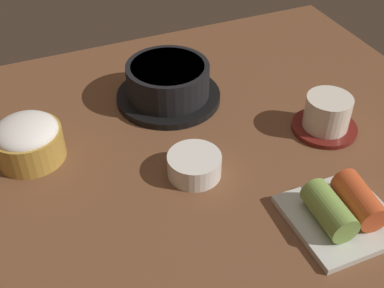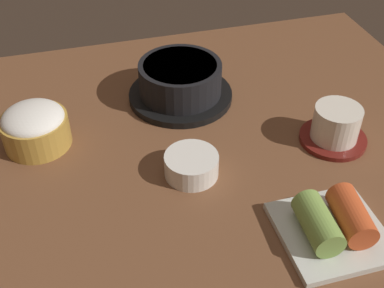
{
  "view_description": "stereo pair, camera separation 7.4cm",
  "coord_description": "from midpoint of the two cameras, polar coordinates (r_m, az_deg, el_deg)",
  "views": [
    {
      "loc": [
        -20.25,
        -54.37,
        52.54
      ],
      "look_at": [
        2.0,
        -2.0,
        5.0
      ],
      "focal_mm": 46.43,
      "sensor_mm": 36.0,
      "label": 1
    },
    {
      "loc": [
        -13.26,
        -56.82,
        52.54
      ],
      "look_at": [
        2.0,
        -2.0,
        5.0
      ],
      "focal_mm": 46.43,
      "sensor_mm": 36.0,
      "label": 2
    }
  ],
  "objects": [
    {
      "name": "rice_bowl",
      "position": [
        0.79,
        -20.92,
        0.38
      ],
      "size": [
        10.42,
        10.42,
        6.81
      ],
      "color": "#B78C38",
      "rests_on": "dining_table"
    },
    {
      "name": "dining_table",
      "position": [
        0.78,
        -4.67,
        -1.88
      ],
      "size": [
        100.0,
        76.0,
        2.0
      ],
      "primitive_type": "cube",
      "color": "brown",
      "rests_on": "ground"
    },
    {
      "name": "tea_cup_with_saucer",
      "position": [
        0.82,
        12.76,
        3.15
      ],
      "size": [
        10.63,
        10.63,
        6.25
      ],
      "color": "maroon",
      "rests_on": "dining_table"
    },
    {
      "name": "stone_pot",
      "position": [
        0.87,
        -5.22,
        6.88
      ],
      "size": [
        18.33,
        18.33,
        6.91
      ],
      "color": "black",
      "rests_on": "dining_table"
    },
    {
      "name": "kimchi_plate",
      "position": [
        0.68,
        13.94,
        -7.55
      ],
      "size": [
        13.44,
        13.44,
        5.0
      ],
      "color": "silver",
      "rests_on": "dining_table"
    },
    {
      "name": "banchan_cup_center",
      "position": [
        0.72,
        -2.66,
        -2.49
      ],
      "size": [
        7.98,
        7.98,
        3.43
      ],
      "color": "white",
      "rests_on": "dining_table"
    }
  ]
}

